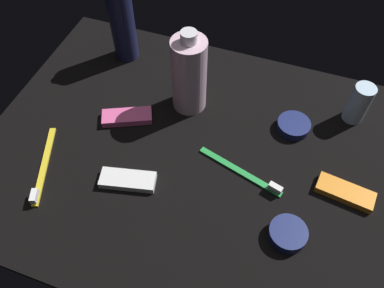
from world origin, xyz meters
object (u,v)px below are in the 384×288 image
Objects in this scene: snack_bar_white at (128,180)px; cream_tin_left at (288,234)px; lotion_bottle at (122,23)px; toothbrush_green at (245,173)px; deodorant_stick at (359,103)px; snack_bar_orange at (345,192)px; toothbrush_yellow at (43,169)px; bodywash_bottle at (189,74)px; snack_bar_pink at (127,117)px; cream_tin_right at (293,126)px.

cream_tin_left is (-30.43, 0.75, 0.34)cm from snack_bar_white.
cream_tin_left is (-45.79, 33.38, -8.05)cm from lotion_bottle.
toothbrush_green and cream_tin_left have the same top height.
deodorant_stick reaches higher than snack_bar_orange.
lotion_bottle is 1.19× the size of toothbrush_yellow.
bodywash_bottle is 1.83× the size of snack_bar_orange.
snack_bar_pink is at bearing 20.03° from deodorant_stick.
snack_bar_pink is at bearing -21.72° from cream_tin_left.
lotion_bottle is at bearing -91.94° from toothbrush_yellow.
toothbrush_yellow is 2.53× the size of cream_tin_right.
bodywash_bottle is at bearing 153.01° from lotion_bottle.
cream_tin_left is (-10.06, 9.66, 0.48)cm from toothbrush_green.
toothbrush_yellow reaches higher than cream_tin_right.
snack_bar_orange is at bearing 161.32° from bodywash_bottle.
cream_tin_left is at bearing 98.40° from cream_tin_right.
lotion_bottle is 58.95cm from snack_bar_orange.
toothbrush_green is at bearing -43.86° from cream_tin_left.
toothbrush_green is 1.70× the size of snack_bar_white.
lotion_bottle reaches higher than deodorant_stick.
toothbrush_green is at bearing 65.60° from cream_tin_right.
deodorant_stick is 0.52× the size of toothbrush_yellow.
snack_bar_white is (38.20, 30.45, -3.73)cm from deodorant_stick.
cream_tin_right is at bearing 170.63° from snack_bar_pink.
lotion_bottle is at bearing -12.50° from cream_tin_right.
lotion_bottle reaches higher than cream_tin_right.
cream_tin_right is at bearing -152.03° from snack_bar_white.
lotion_bottle reaches higher than snack_bar_white.
deodorant_stick is at bearing -167.18° from bodywash_bottle.
toothbrush_green is at bearing 139.65° from bodywash_bottle.
deodorant_stick reaches higher than snack_bar_white.
cream_tin_right is at bearing -81.60° from cream_tin_left.
snack_bar_white is 1.57× the size of cream_tin_left.
snack_bar_pink is at bearing 15.30° from cream_tin_right.
snack_bar_orange is 17.14cm from cream_tin_right.
bodywash_bottle reaches higher than cream_tin_left.
cream_tin_left reaches higher than snack_bar_white.
toothbrush_yellow is 1.66× the size of snack_bar_pink.
bodywash_bottle is 24.02cm from cream_tin_right.
bodywash_bottle is 22.77cm from toothbrush_green.
toothbrush_green is at bearing -169.27° from snack_bar_white.
snack_bar_white is 1.00× the size of snack_bar_pink.
deodorant_stick is at bearing -129.62° from toothbrush_green.
snack_bar_orange is at bearing -165.73° from toothbrush_yellow.
cream_tin_right is at bearing -178.58° from bodywash_bottle.
snack_bar_pink is at bearing -77.27° from snack_bar_white.
cream_tin_right is (11.95, -12.29, 0.19)cm from snack_bar_orange.
bodywash_bottle is 35.17cm from deodorant_stick.
cream_tin_left is (-37.18, 14.81, 0.34)cm from snack_bar_pink.
snack_bar_white is (38.83, 10.97, 0.00)cm from snack_bar_orange.
deodorant_stick is at bearing -103.98° from cream_tin_left.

